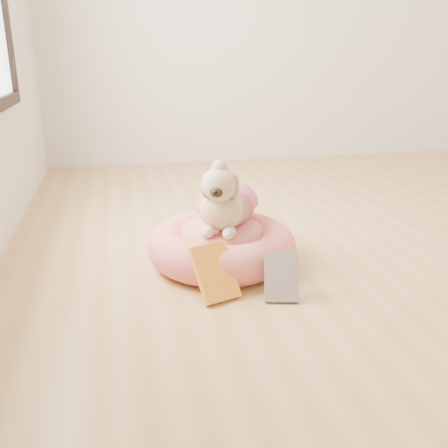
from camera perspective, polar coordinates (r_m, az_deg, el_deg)
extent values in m
plane|color=tan|center=(2.63, 21.93, -2.55)|extent=(4.50, 4.50, 0.00)
cylinder|color=#D4535C|center=(2.25, -0.27, -3.23)|extent=(0.48, 0.48, 0.10)
torus|color=#D4535C|center=(2.24, -0.27, -2.39)|extent=(0.66, 0.66, 0.17)
cylinder|color=#D4535C|center=(2.23, -0.27, -1.43)|extent=(0.35, 0.35, 0.09)
cube|color=yellow|center=(1.93, -1.04, -5.59)|extent=(0.19, 0.20, 0.20)
cube|color=white|center=(1.94, 6.56, -5.95)|extent=(0.15, 0.14, 0.18)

